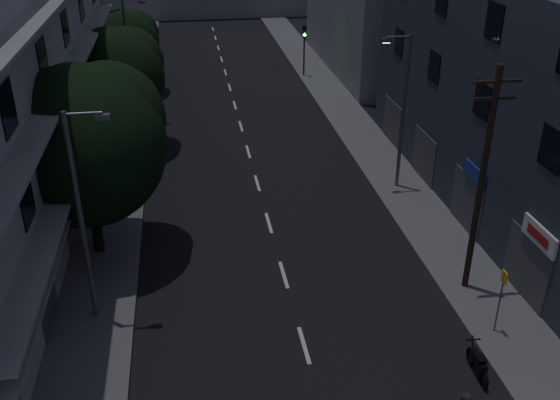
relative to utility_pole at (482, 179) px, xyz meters
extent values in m
plane|color=black|center=(-7.05, 16.09, -4.87)|extent=(160.00, 160.00, 0.00)
cube|color=#565659|center=(-14.55, 16.09, -4.79)|extent=(3.00, 90.00, 0.15)
cube|color=#565659|center=(0.45, 16.09, -4.79)|extent=(3.00, 90.00, 0.15)
cube|color=beige|center=(-7.05, -2.41, -4.86)|extent=(0.15, 2.00, 0.01)
cube|color=beige|center=(-7.05, 2.09, -4.86)|extent=(0.15, 2.00, 0.01)
cube|color=beige|center=(-7.05, 6.59, -4.86)|extent=(0.15, 2.00, 0.01)
cube|color=beige|center=(-7.05, 11.09, -4.86)|extent=(0.15, 2.00, 0.01)
cube|color=beige|center=(-7.05, 15.59, -4.86)|extent=(0.15, 2.00, 0.01)
cube|color=beige|center=(-7.05, 20.09, -4.86)|extent=(0.15, 2.00, 0.01)
cube|color=beige|center=(-7.05, 24.59, -4.86)|extent=(0.15, 2.00, 0.01)
cube|color=beige|center=(-7.05, 29.09, -4.86)|extent=(0.15, 2.00, 0.01)
cube|color=beige|center=(-7.05, 33.59, -4.86)|extent=(0.15, 2.00, 0.01)
cube|color=beige|center=(-7.05, 38.09, -4.86)|extent=(0.15, 2.00, 0.01)
cube|color=beige|center=(-7.05, 42.59, -4.86)|extent=(0.15, 2.00, 0.01)
cube|color=beige|center=(-7.05, 47.09, -4.86)|extent=(0.15, 2.00, 0.01)
cube|color=beige|center=(-7.05, 51.59, -4.86)|extent=(0.15, 2.00, 0.01)
cube|color=black|center=(-16.03, 0.09, -2.87)|extent=(0.06, 1.60, 1.60)
cube|color=black|center=(-16.03, 6.09, -2.87)|extent=(0.06, 1.60, 1.60)
cube|color=black|center=(-16.03, 12.09, -2.87)|extent=(0.06, 1.60, 1.60)
cube|color=black|center=(-16.03, 18.09, -2.87)|extent=(0.06, 1.60, 1.60)
cube|color=black|center=(-16.03, 24.09, -2.87)|extent=(0.06, 1.60, 1.60)
cube|color=black|center=(-16.03, 0.09, 0.33)|extent=(0.06, 1.60, 1.60)
cube|color=black|center=(-16.03, 6.09, 0.33)|extent=(0.06, 1.60, 1.60)
cube|color=black|center=(-16.03, 12.09, 0.33)|extent=(0.06, 1.60, 1.60)
cube|color=black|center=(-16.03, 18.09, 0.33)|extent=(0.06, 1.60, 1.60)
cube|color=black|center=(-16.03, 24.09, 0.33)|extent=(0.06, 1.60, 1.60)
cube|color=black|center=(-16.03, 0.09, 3.53)|extent=(0.06, 1.60, 1.60)
cube|color=black|center=(-16.03, 6.09, 3.53)|extent=(0.06, 1.60, 1.60)
cube|color=black|center=(-16.03, 12.09, 3.53)|extent=(0.06, 1.60, 1.60)
cube|color=black|center=(-16.03, 18.09, 3.53)|extent=(0.06, 1.60, 1.60)
cube|color=gray|center=(-15.55, 9.09, -0.87)|extent=(1.00, 32.40, 0.12)
cube|color=gray|center=(-15.55, 9.09, 2.33)|extent=(1.00, 32.40, 0.12)
cube|color=gray|center=(-15.65, 9.09, -1.77)|extent=(0.80, 32.40, 0.12)
cube|color=#424247|center=(-16.02, 0.09, -3.47)|extent=(0.06, 2.40, 2.40)
cube|color=#424247|center=(-16.02, 6.09, -3.47)|extent=(0.06, 2.40, 2.40)
cube|color=#424247|center=(-16.02, 12.09, -3.47)|extent=(0.06, 2.40, 2.40)
cube|color=#424247|center=(-16.02, 18.09, -3.47)|extent=(0.06, 2.40, 2.40)
cube|color=#424247|center=(-16.02, 24.09, -3.47)|extent=(0.06, 2.40, 2.40)
cube|color=#2C313B|center=(4.95, 5.09, 0.63)|extent=(6.00, 28.00, 11.00)
cube|color=black|center=(1.93, -0.91, 1.43)|extent=(0.06, 1.40, 1.50)
cube|color=black|center=(1.93, 4.59, 1.43)|extent=(0.06, 1.40, 1.50)
cube|color=black|center=(1.93, 10.09, 1.43)|extent=(0.06, 1.40, 1.50)
cube|color=black|center=(1.93, 15.59, 1.43)|extent=(0.06, 1.40, 1.50)
cube|color=black|center=(1.93, 4.59, 4.73)|extent=(0.06, 1.40, 1.50)
cube|color=#424247|center=(1.92, -0.91, -3.47)|extent=(0.06, 3.00, 2.60)
cube|color=#424247|center=(1.92, 4.59, -3.47)|extent=(0.06, 3.00, 2.60)
cube|color=#424247|center=(1.92, 10.09, -3.47)|extent=(0.06, 3.00, 2.60)
cube|color=#424247|center=(1.92, 15.59, -3.47)|extent=(0.06, 3.00, 2.60)
cube|color=silver|center=(1.85, -1.41, -1.77)|extent=(0.12, 2.20, 0.80)
cube|color=#B21414|center=(1.77, -1.41, -1.77)|extent=(0.02, 1.40, 0.36)
cube|color=navy|center=(1.85, 4.09, -1.77)|extent=(0.12, 2.00, 0.70)
cylinder|color=black|center=(-14.79, 5.05, -2.48)|extent=(0.44, 0.44, 4.48)
sphere|color=black|center=(-14.79, 5.05, 0.21)|extent=(6.72, 6.72, 6.72)
sphere|color=black|center=(-13.79, 5.89, 1.05)|extent=(4.70, 4.70, 4.70)
sphere|color=black|center=(-15.63, 4.38, 0.71)|extent=(4.37, 4.37, 4.37)
cylinder|color=black|center=(-14.63, 17.10, -2.76)|extent=(0.44, 0.44, 3.92)
sphere|color=black|center=(-14.63, 17.10, -0.41)|extent=(5.90, 5.90, 5.90)
sphere|color=black|center=(-13.75, 17.83, 0.33)|extent=(4.13, 4.13, 4.13)
sphere|color=black|center=(-15.37, 16.51, 0.04)|extent=(3.83, 3.83, 3.83)
cylinder|color=black|center=(-14.76, 28.55, -3.03)|extent=(0.44, 0.44, 3.37)
sphere|color=black|center=(-14.76, 28.55, -1.01)|extent=(5.04, 5.04, 5.04)
sphere|color=black|center=(-14.00, 29.18, -0.38)|extent=(3.53, 3.53, 3.53)
sphere|color=black|center=(-15.39, 28.05, -0.63)|extent=(3.27, 3.27, 3.27)
cylinder|color=black|center=(-0.64, 31.12, -3.12)|extent=(0.12, 0.12, 3.20)
cube|color=black|center=(-0.64, 31.12, -1.07)|extent=(0.28, 0.22, 0.90)
sphere|color=black|center=(-0.64, 30.97, -0.74)|extent=(0.22, 0.22, 0.22)
sphere|color=#3F330C|center=(-0.64, 30.97, -1.04)|extent=(0.22, 0.22, 0.22)
sphere|color=#0CFF26|center=(-0.64, 30.97, -1.34)|extent=(0.22, 0.22, 0.22)
cylinder|color=black|center=(-13.73, 30.04, -3.12)|extent=(0.12, 0.12, 3.20)
cube|color=black|center=(-13.73, 30.04, -1.07)|extent=(0.28, 0.22, 0.90)
sphere|color=black|center=(-13.73, 29.89, -0.74)|extent=(0.22, 0.22, 0.22)
sphere|color=#3F330C|center=(-13.73, 29.89, -1.04)|extent=(0.22, 0.22, 0.22)
sphere|color=#0CFF26|center=(-13.73, 29.89, -1.34)|extent=(0.22, 0.22, 0.22)
cylinder|color=slate|center=(-14.44, 0.28, -0.72)|extent=(0.18, 0.18, 8.00)
cylinder|color=slate|center=(-13.84, 0.28, 3.18)|extent=(1.20, 0.10, 0.10)
cube|color=slate|center=(-13.24, 0.28, 3.03)|extent=(0.45, 0.25, 0.18)
cube|color=#4C4C4C|center=(-13.24, 0.28, 2.93)|extent=(0.35, 0.18, 0.04)
cylinder|color=#56595E|center=(0.25, 9.36, -0.72)|extent=(0.18, 0.18, 8.00)
cylinder|color=#56595E|center=(-0.35, 9.36, 3.18)|extent=(1.20, 0.10, 0.10)
cube|color=#56595E|center=(-0.95, 9.36, 3.03)|extent=(0.45, 0.25, 0.18)
cube|color=#FFD88C|center=(-0.95, 9.36, 2.93)|extent=(0.35, 0.18, 0.04)
cylinder|color=#55585C|center=(-14.10, 22.17, -0.72)|extent=(0.18, 0.18, 8.00)
cube|color=#55585C|center=(-12.90, 22.17, 3.03)|extent=(0.45, 0.25, 0.18)
cube|color=#4C4C4C|center=(-12.90, 22.17, 2.93)|extent=(0.35, 0.18, 0.04)
cylinder|color=black|center=(0.00, 0.00, -0.22)|extent=(0.24, 0.24, 9.00)
cube|color=black|center=(0.00, 0.00, 3.68)|extent=(1.80, 0.10, 0.10)
cube|color=black|center=(0.00, 0.00, 3.08)|extent=(1.50, 0.10, 0.10)
cylinder|color=#595B60|center=(-0.13, -2.84, -3.47)|extent=(0.06, 0.06, 2.50)
cube|color=yellow|center=(-0.13, -2.84, -2.42)|extent=(0.05, 0.35, 0.45)
torus|color=black|center=(-1.69, -5.28, -4.59)|extent=(0.13, 0.66, 0.65)
torus|color=black|center=(-1.63, -4.18, -4.59)|extent=(0.13, 0.66, 0.65)
cube|color=black|center=(-1.66, -4.73, -4.30)|extent=(0.28, 1.02, 0.32)
cube|color=black|center=(-1.67, -4.87, -4.06)|extent=(0.30, 0.43, 0.09)
cylinder|color=black|center=(-1.64, -4.23, -4.18)|extent=(0.08, 0.40, 0.77)
cube|color=black|center=(-1.63, -4.13, -3.90)|extent=(0.51, 0.06, 0.04)
camera|label=1|loc=(-10.57, -19.37, 9.74)|focal=40.00mm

